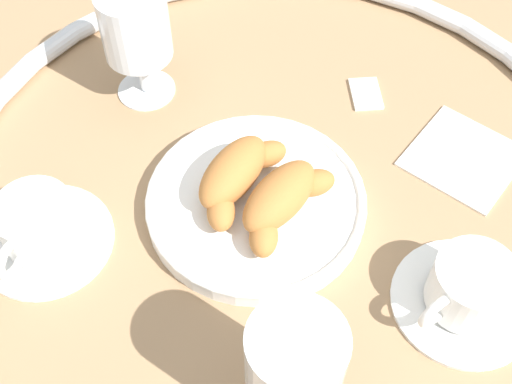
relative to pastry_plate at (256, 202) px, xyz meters
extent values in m
plane|color=#997551|center=(-0.03, 0.02, -0.01)|extent=(2.20, 2.20, 0.00)
torus|color=silver|center=(-0.03, 0.02, 0.00)|extent=(0.72, 0.72, 0.02)
cylinder|color=white|center=(0.00, 0.00, 0.00)|extent=(0.23, 0.23, 0.02)
torus|color=white|center=(0.00, 0.00, 0.01)|extent=(0.23, 0.23, 0.01)
ellipsoid|color=#AD6B33|center=(-0.01, -0.03, 0.03)|extent=(0.11, 0.07, 0.04)
ellipsoid|color=#AD6B33|center=(0.04, -0.02, 0.02)|extent=(0.05, 0.04, 0.03)
ellipsoid|color=#AD6B33|center=(-0.05, -0.01, 0.02)|extent=(0.05, 0.05, 0.03)
ellipsoid|color=#AD6B33|center=(0.01, 0.03, 0.03)|extent=(0.11, 0.07, 0.04)
ellipsoid|color=#AD6B33|center=(0.05, 0.03, 0.02)|extent=(0.05, 0.04, 0.03)
ellipsoid|color=#AD6B33|center=(-0.03, 0.05, 0.02)|extent=(0.05, 0.05, 0.03)
cylinder|color=white|center=(0.03, 0.22, -0.01)|extent=(0.14, 0.14, 0.01)
cylinder|color=white|center=(0.03, 0.22, 0.02)|extent=(0.08, 0.08, 0.05)
cylinder|color=brown|center=(0.03, 0.22, 0.04)|extent=(0.07, 0.07, 0.01)
torus|color=white|center=(0.07, 0.20, 0.03)|extent=(0.04, 0.03, 0.04)
cylinder|color=white|center=(0.11, -0.18, -0.01)|extent=(0.14, 0.14, 0.01)
cylinder|color=white|center=(0.11, -0.18, 0.02)|extent=(0.08, 0.08, 0.05)
cylinder|color=#937A60|center=(0.11, -0.18, 0.04)|extent=(0.07, 0.07, 0.01)
torus|color=white|center=(0.16, -0.18, 0.03)|extent=(0.04, 0.01, 0.04)
cylinder|color=white|center=(-0.11, -0.18, -0.01)|extent=(0.07, 0.07, 0.01)
cylinder|color=white|center=(-0.11, -0.18, 0.02)|extent=(0.01, 0.01, 0.05)
cylinder|color=white|center=(-0.11, -0.18, 0.09)|extent=(0.08, 0.08, 0.08)
cylinder|color=yellow|center=(-0.11, -0.18, 0.07)|extent=(0.07, 0.07, 0.05)
cylinder|color=white|center=(0.18, 0.10, 0.09)|extent=(0.08, 0.08, 0.08)
cylinder|color=#E0CC4C|center=(0.18, 0.10, 0.08)|extent=(0.07, 0.07, 0.07)
cube|color=white|center=(-0.20, 0.06, -0.01)|extent=(0.06, 0.05, 0.01)
cube|color=silver|center=(-0.14, 0.19, -0.01)|extent=(0.14, 0.14, 0.01)
camera|label=1|loc=(0.37, 0.14, 0.56)|focal=46.88mm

